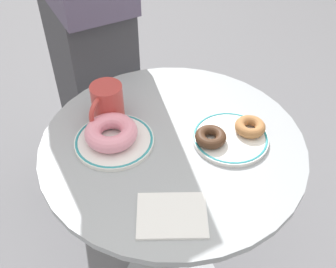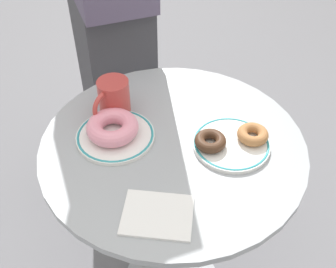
{
  "view_description": "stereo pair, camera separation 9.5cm",
  "coord_description": "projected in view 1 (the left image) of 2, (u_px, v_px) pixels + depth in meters",
  "views": [
    {
      "loc": [
        -0.21,
        -0.67,
        1.4
      ],
      "look_at": [
        -0.01,
        0.0,
        0.75
      ],
      "focal_mm": 42.98,
      "sensor_mm": 36.0,
      "label": 1
    },
    {
      "loc": [
        -0.11,
        -0.69,
        1.4
      ],
      "look_at": [
        -0.01,
        0.0,
        0.75
      ],
      "focal_mm": 42.98,
      "sensor_mm": 36.0,
      "label": 2
    }
  ],
  "objects": [
    {
      "name": "plate_left",
      "position": [
        114.0,
        141.0,
        0.97
      ],
      "size": [
        0.19,
        0.19,
        0.01
      ],
      "color": "white",
      "rests_on": "cafe_table"
    },
    {
      "name": "donut_pink_frosted",
      "position": [
        111.0,
        132.0,
        0.95
      ],
      "size": [
        0.18,
        0.18,
        0.04
      ],
      "primitive_type": "torus",
      "rotation": [
        0.0,
        0.0,
        5.68
      ],
      "color": "pink",
      "rests_on": "plate_left"
    },
    {
      "name": "coffee_mug",
      "position": [
        107.0,
        103.0,
        1.01
      ],
      "size": [
        0.1,
        0.11,
        0.1
      ],
      "color": "#B73D38",
      "rests_on": "cafe_table"
    },
    {
      "name": "person_figure",
      "position": [
        83.0,
        4.0,
        1.29
      ],
      "size": [
        0.3,
        0.45,
        1.68
      ],
      "color": "#3D3D42",
      "rests_on": "ground"
    },
    {
      "name": "plate_right",
      "position": [
        230.0,
        138.0,
        0.97
      ],
      "size": [
        0.19,
        0.19,
        0.01
      ],
      "color": "white",
      "rests_on": "cafe_table"
    },
    {
      "name": "cafe_table",
      "position": [
        172.0,
        201.0,
        1.13
      ],
      "size": [
        0.64,
        0.64,
        0.72
      ],
      "color": "#999EA3",
      "rests_on": "ground"
    },
    {
      "name": "donut_chocolate",
      "position": [
        211.0,
        137.0,
        0.95
      ],
      "size": [
        0.08,
        0.08,
        0.02
      ],
      "primitive_type": "torus",
      "rotation": [
        0.0,
        0.0,
        3.27
      ],
      "color": "#422819",
      "rests_on": "plate_right"
    },
    {
      "name": "donut_cinnamon",
      "position": [
        250.0,
        127.0,
        0.98
      ],
      "size": [
        0.08,
        0.08,
        0.02
      ],
      "primitive_type": "torus",
      "rotation": [
        0.0,
        0.0,
        0.06
      ],
      "color": "#A36B3D",
      "rests_on": "plate_right"
    },
    {
      "name": "paper_napkin",
      "position": [
        172.0,
        215.0,
        0.81
      ],
      "size": [
        0.17,
        0.15,
        0.01
      ],
      "primitive_type": "cube",
      "rotation": [
        0.0,
        0.0,
        -0.26
      ],
      "color": "white",
      "rests_on": "cafe_table"
    }
  ]
}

